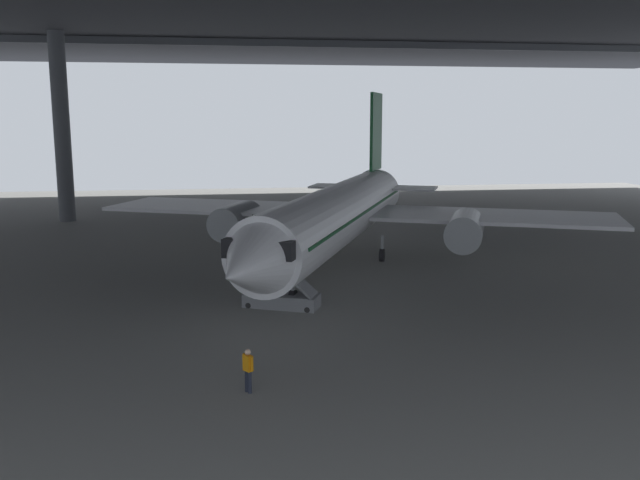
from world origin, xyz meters
TOP-DOWN VIEW (x-y plane):
  - ground_plane at (0.00, 0.00)m, footprint 110.00×110.00m
  - hangar_structure at (-0.06, 13.76)m, footprint 121.00×99.00m
  - airplane_main at (1.17, 2.73)m, footprint 35.98×35.97m
  - boarding_stairs at (-3.60, -6.62)m, footprint 4.47×2.99m
  - crew_worker_near_nose at (-5.79, -17.69)m, footprint 0.38×0.47m
  - crew_worker_by_stairs at (-3.26, -2.80)m, footprint 0.54×0.28m

SIDE VIEW (x-z plane):
  - ground_plane at x=0.00m, z-range 0.00..0.00m
  - boarding_stairs at x=-3.60m, z-range -1.63..3.10m
  - crew_worker_near_nose at x=-5.79m, z-range 0.11..1.74m
  - crew_worker_by_stairs at x=-3.26m, z-range 0.12..1.82m
  - airplane_main at x=1.17m, z-range -2.38..9.41m
  - hangar_structure at x=-0.06m, z-range 8.80..27.65m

